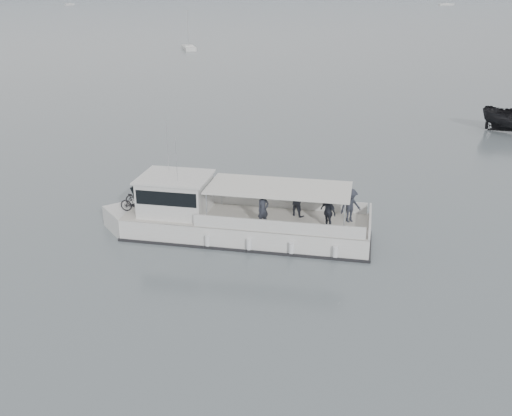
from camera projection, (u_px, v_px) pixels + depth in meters
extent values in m
plane|color=#565F65|center=(156.00, 224.00, 30.93)|extent=(1400.00, 1400.00, 0.00)
cube|color=silver|center=(246.00, 229.00, 29.13)|extent=(12.68, 7.98, 1.34)
cube|color=silver|center=(133.00, 220.00, 30.26)|extent=(3.08, 3.08, 1.34)
cube|color=beige|center=(246.00, 217.00, 28.88)|extent=(12.68, 7.98, 0.06)
cube|color=black|center=(247.00, 237.00, 29.28)|extent=(12.92, 8.18, 0.19)
cube|color=silver|center=(287.00, 203.00, 29.88)|extent=(7.61, 3.40, 0.62)
cube|color=silver|center=(278.00, 227.00, 26.98)|extent=(7.61, 3.40, 0.62)
cube|color=silver|center=(370.00, 221.00, 27.65)|extent=(1.42, 3.07, 0.62)
cube|color=silver|center=(175.00, 195.00, 29.21)|extent=(4.14, 3.88, 1.86)
cube|color=black|center=(146.00, 190.00, 29.45)|extent=(1.56, 2.60, 1.20)
cube|color=black|center=(175.00, 189.00, 29.10)|extent=(3.97, 3.83, 0.72)
cube|color=silver|center=(174.00, 177.00, 28.85)|extent=(4.42, 4.15, 0.10)
cube|color=silver|center=(279.00, 188.00, 27.95)|extent=(7.68, 5.65, 0.08)
cylinder|color=silver|center=(207.00, 210.00, 27.55)|extent=(0.08, 0.08, 1.70)
cylinder|color=silver|center=(222.00, 190.00, 30.18)|extent=(0.08, 0.08, 1.70)
cylinder|color=silver|center=(344.00, 220.00, 26.35)|extent=(0.08, 0.08, 1.70)
cylinder|color=silver|center=(347.00, 198.00, 28.98)|extent=(0.08, 0.08, 1.70)
cylinder|color=silver|center=(168.00, 146.00, 29.31)|extent=(0.04, 0.04, 2.69)
cylinder|color=silver|center=(176.00, 160.00, 27.70)|extent=(0.04, 0.04, 2.27)
cylinder|color=silver|center=(208.00, 241.00, 27.74)|extent=(0.33, 0.33, 0.52)
cylinder|color=silver|center=(249.00, 244.00, 27.36)|extent=(0.33, 0.33, 0.52)
cylinder|color=silver|center=(292.00, 248.00, 26.98)|extent=(0.33, 0.33, 0.52)
cylinder|color=silver|center=(335.00, 252.00, 26.61)|extent=(0.33, 0.33, 0.52)
imported|color=black|center=(141.00, 198.00, 30.14)|extent=(1.87, 1.27, 0.93)
imported|color=black|center=(135.00, 203.00, 29.38)|extent=(1.68, 1.08, 0.98)
imported|color=#272A34|center=(263.00, 210.00, 27.52)|extent=(0.75, 0.64, 1.74)
imported|color=#272A34|center=(297.00, 200.00, 28.77)|extent=(1.05, 1.07, 1.74)
imported|color=#272A34|center=(328.00, 212.00, 27.24)|extent=(0.78, 1.10, 1.74)
imported|color=#272A34|center=(351.00, 206.00, 28.00)|extent=(1.23, 0.87, 1.74)
cube|color=silver|center=(446.00, 4.00, 318.53)|extent=(8.35, 3.94, 0.75)
cube|color=silver|center=(446.00, 4.00, 318.41)|extent=(3.16, 2.71, 0.45)
cube|color=silver|center=(189.00, 48.00, 109.64)|extent=(2.29, 6.22, 0.75)
cube|color=silver|center=(189.00, 46.00, 109.52)|extent=(1.83, 2.23, 0.45)
cylinder|color=silver|center=(188.00, 28.00, 108.28)|extent=(0.08, 0.08, 6.73)
cube|color=silver|center=(69.00, 4.00, 318.00)|extent=(5.19, 4.33, 0.75)
cube|color=silver|center=(69.00, 4.00, 317.88)|extent=(2.32, 2.23, 0.45)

